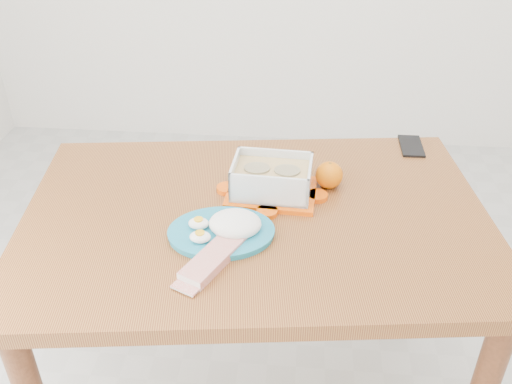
# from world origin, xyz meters

# --- Properties ---
(dining_table) EXTENTS (1.21, 0.89, 0.75)m
(dining_table) POSITION_xyz_m (-0.12, -0.07, 0.64)
(dining_table) COLOR #945E2A
(dining_table) RESTS_ON ground
(food_container) EXTENTS (0.23, 0.18, 0.09)m
(food_container) POSITION_xyz_m (-0.09, 0.01, 0.80)
(food_container) COLOR #F15407
(food_container) RESTS_ON dining_table
(orange_fruit) EXTENTS (0.07, 0.07, 0.07)m
(orange_fruit) POSITION_xyz_m (0.06, 0.06, 0.79)
(orange_fruit) COLOR #E26504
(orange_fruit) RESTS_ON dining_table
(rice_plate) EXTENTS (0.27, 0.27, 0.07)m
(rice_plate) POSITION_xyz_m (-0.18, -0.17, 0.77)
(rice_plate) COLOR teal
(rice_plate) RESTS_ON dining_table
(candy_bar) EXTENTS (0.16, 0.24, 0.02)m
(candy_bar) POSITION_xyz_m (-0.18, -0.24, 0.76)
(candy_bar) COLOR #B41609
(candy_bar) RESTS_ON dining_table
(smartphone) EXTENTS (0.06, 0.13, 0.01)m
(smartphone) POSITION_xyz_m (0.30, 0.30, 0.75)
(smartphone) COLOR black
(smartphone) RESTS_ON dining_table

